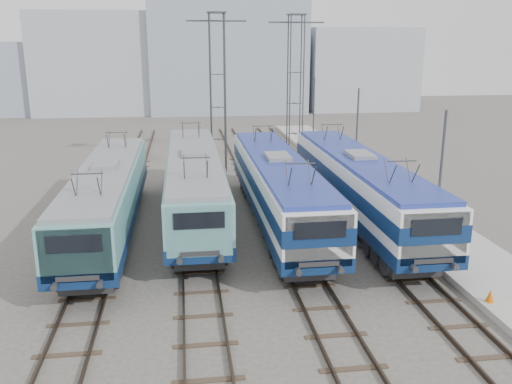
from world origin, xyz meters
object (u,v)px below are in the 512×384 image
Objects in this scene: catenary_tower_west at (218,86)px; mast_front at (439,188)px; locomotive_far_right at (360,183)px; catenary_tower_east at (295,83)px; locomotive_far_left at (107,195)px; safety_cone at (490,296)px; mast_rear at (314,118)px; locomotive_center_left at (194,181)px; locomotive_center_right at (278,185)px; mast_mid at (356,142)px.

catenary_tower_west is 22.00m from mast_front.
catenary_tower_east is (-0.25, 16.49, 4.25)m from locomotive_far_right.
locomotive_far_left is 1.50× the size of catenary_tower_west.
locomotive_far_left is 36.09× the size of safety_cone.
mast_rear is at bearing 24.94° from catenary_tower_west.
mast_rear reaches higher than locomotive_far_right.
locomotive_center_left is 1.56× the size of catenary_tower_west.
catenary_tower_west reaches higher than locomotive_center_left.
locomotive_center_right is 0.99× the size of locomotive_far_right.
catenary_tower_west is at bearing 114.98° from locomotive_far_right.
locomotive_far_left is 18.53m from safety_cone.
safety_cone is at bearing -33.84° from locomotive_far_left.
catenary_tower_west reaches higher than locomotive_center_right.
locomotive_far_left is at bearing -129.56° from mast_rear.
locomotive_center_right is 2.66× the size of mast_mid.
mast_rear is (6.35, 18.24, 1.13)m from locomotive_center_right.
mast_front is (6.35, -5.76, 1.13)m from locomotive_center_right.
catenary_tower_east is 1.71× the size of mast_mid.
catenary_tower_west is at bearing -155.06° from mast_rear.
catenary_tower_west is 23.98× the size of safety_cone.
locomotive_center_left is at bearing -157.34° from mast_mid.
locomotive_center_left is 2.68× the size of mast_rear.
safety_cone is at bearing -70.97° from catenary_tower_west.
locomotive_far_left is 2.58× the size of mast_mid.
mast_mid is at bearing 22.66° from locomotive_center_left.
locomotive_far_left is 16.75m from mast_mid.
safety_cone is (15.32, -10.27, -1.70)m from locomotive_far_left.
locomotive_far_left is at bearing 146.16° from safety_cone.
mast_rear is at bearing 50.44° from locomotive_far_left.
mast_rear is (8.60, 4.00, -3.14)m from catenary_tower_west.
safety_cone is at bearing -90.05° from mast_rear.
mast_mid is (8.60, -8.00, -3.14)m from catenary_tower_west.
locomotive_far_right is 18.61m from mast_rear.
locomotive_center_right is 37.27× the size of safety_cone.
mast_front is 1.00× the size of mast_mid.
catenary_tower_east is at bearing 95.45° from mast_front.
locomotive_center_left is 13.22m from mast_front.
locomotive_center_left is 1.56× the size of catenary_tower_east.
mast_front is at bearing -84.55° from catenary_tower_east.
locomotive_center_right reaches higher than locomotive_far_left.
catenary_tower_east reaches higher than locomotive_center_right.
mast_front reaches higher than locomotive_center_right.
catenary_tower_west is (6.75, 14.58, 4.39)m from locomotive_far_left.
locomotive_far_right is 10.69m from safety_cone.
locomotive_center_right is 1.55× the size of catenary_tower_west.
locomotive_center_left is at bearing 159.19° from locomotive_center_right.
mast_rear is (1.85, 18.49, 1.11)m from locomotive_far_right.
mast_mid is 17.11m from safety_cone.
catenary_tower_west is 9.99m from mast_rear.
locomotive_center_right is at bearing 120.79° from safety_cone.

